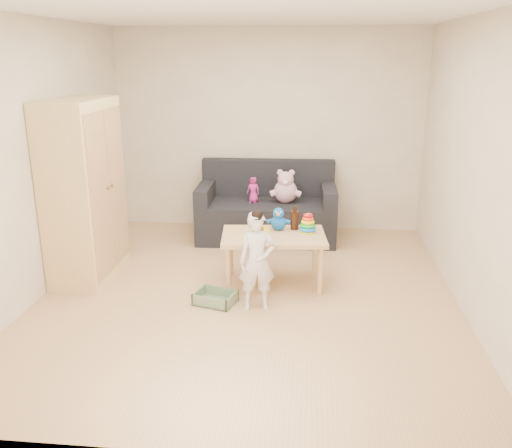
# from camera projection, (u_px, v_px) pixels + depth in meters

# --- Properties ---
(room) EXTENTS (4.50, 4.50, 4.50)m
(room) POSITION_uv_depth(u_px,v_px,m) (248.00, 164.00, 4.94)
(room) COLOR tan
(room) RESTS_ON ground
(wardrobe) EXTENTS (0.51, 1.02, 1.84)m
(wardrobe) POSITION_uv_depth(u_px,v_px,m) (84.00, 191.00, 5.55)
(wardrobe) COLOR #E6CE7E
(wardrobe) RESTS_ON ground
(sofa) EXTENTS (1.75, 0.92, 0.48)m
(sofa) POSITION_uv_depth(u_px,v_px,m) (267.00, 220.00, 6.89)
(sofa) COLOR black
(sofa) RESTS_ON ground
(play_table) EXTENTS (1.09, 0.75, 0.54)m
(play_table) POSITION_uv_depth(u_px,v_px,m) (273.00, 260.00, 5.48)
(play_table) COLOR tan
(play_table) RESTS_ON ground
(storage_bin) EXTENTS (0.43, 0.37, 0.11)m
(storage_bin) POSITION_uv_depth(u_px,v_px,m) (215.00, 298.00, 5.13)
(storage_bin) COLOR #647E5B
(storage_bin) RESTS_ON ground
(toddler) EXTENTS (0.37, 0.28, 0.90)m
(toddler) POSITION_uv_depth(u_px,v_px,m) (257.00, 262.00, 4.92)
(toddler) COLOR silver
(toddler) RESTS_ON ground
(pink_bear) EXTENTS (0.34, 0.30, 0.35)m
(pink_bear) POSITION_uv_depth(u_px,v_px,m) (286.00, 189.00, 6.73)
(pink_bear) COLOR #DCA2BC
(pink_bear) RESTS_ON sofa
(doll) EXTENTS (0.18, 0.15, 0.32)m
(doll) POSITION_uv_depth(u_px,v_px,m) (253.00, 190.00, 6.75)
(doll) COLOR #C72584
(doll) RESTS_ON sofa
(ring_stacker) EXTENTS (0.17, 0.17, 0.20)m
(ring_stacker) POSITION_uv_depth(u_px,v_px,m) (308.00, 225.00, 5.44)
(ring_stacker) COLOR yellow
(ring_stacker) RESTS_ON play_table
(brown_bottle) EXTENTS (0.09, 0.09, 0.25)m
(brown_bottle) POSITION_uv_depth(u_px,v_px,m) (295.00, 219.00, 5.53)
(brown_bottle) COLOR black
(brown_bottle) RESTS_ON play_table
(blue_plush) EXTENTS (0.21, 0.18, 0.24)m
(blue_plush) POSITION_uv_depth(u_px,v_px,m) (279.00, 218.00, 5.51)
(blue_plush) COLOR blue
(blue_plush) RESTS_ON play_table
(wooden_figure) EXTENTS (0.05, 0.04, 0.11)m
(wooden_figure) POSITION_uv_depth(u_px,v_px,m) (261.00, 230.00, 5.38)
(wooden_figure) COLOR brown
(wooden_figure) RESTS_ON play_table
(yellow_book) EXTENTS (0.22, 0.22, 0.01)m
(yellow_book) POSITION_uv_depth(u_px,v_px,m) (261.00, 229.00, 5.54)
(yellow_book) COLOR yellow
(yellow_book) RESTS_ON play_table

